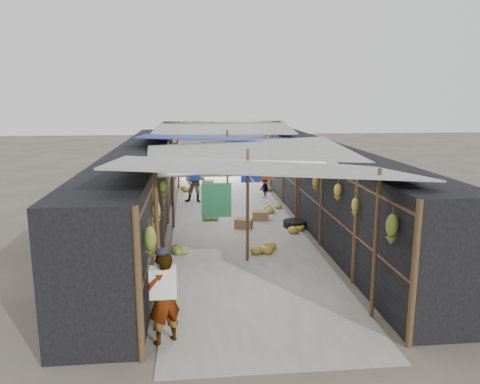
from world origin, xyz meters
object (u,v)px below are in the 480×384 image
object	(u,v)px
crate_near	(244,224)
vendor_elderly	(164,298)
vendor_seated	(264,188)
shopper_blue	(195,181)
black_basin	(295,224)

from	to	relation	value
crate_near	vendor_elderly	world-z (taller)	vendor_elderly
vendor_seated	crate_near	bearing A→B (deg)	-39.89
shopper_blue	vendor_seated	bearing A→B (deg)	23.22
crate_near	vendor_elderly	xyz separation A→B (m)	(-1.91, -6.23, 0.59)
black_basin	vendor_elderly	size ratio (longest dim) A/B	0.45
vendor_elderly	shopper_blue	world-z (taller)	shopper_blue
vendor_elderly	crate_near	bearing A→B (deg)	-137.49
black_basin	vendor_seated	xyz separation A→B (m)	(-0.29, 3.93, 0.31)
black_basin	shopper_blue	bearing A→B (deg)	128.74
black_basin	vendor_elderly	distance (m)	7.09
vendor_seated	shopper_blue	bearing A→B (deg)	-104.51
black_basin	crate_near	bearing A→B (deg)	178.61
crate_near	black_basin	world-z (taller)	crate_near
vendor_elderly	vendor_seated	world-z (taller)	vendor_elderly
crate_near	vendor_seated	xyz separation A→B (m)	(1.20, 3.89, 0.26)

